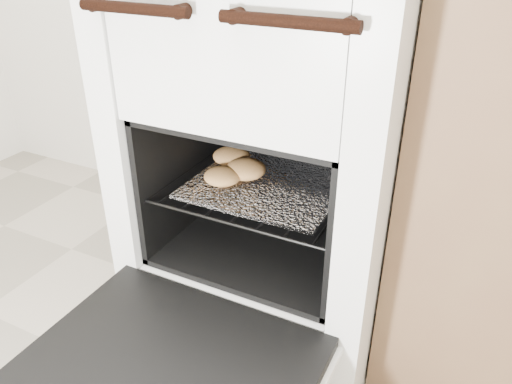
# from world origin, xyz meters

# --- Properties ---
(stove) EXTENTS (0.64, 0.71, 0.98)m
(stove) POSITION_xyz_m (0.07, 1.14, 0.48)
(stove) COLOR white
(stove) RESTS_ON ground
(oven_door) EXTENTS (0.57, 0.45, 0.04)m
(oven_door) POSITION_xyz_m (0.07, 0.61, 0.21)
(oven_door) COLOR black
(oven_door) RESTS_ON stove
(oven_rack) EXTENTS (0.47, 0.45, 0.01)m
(oven_rack) POSITION_xyz_m (0.07, 1.07, 0.41)
(oven_rack) COLOR black
(oven_rack) RESTS_ON stove
(foil_sheet) EXTENTS (0.36, 0.32, 0.01)m
(foil_sheet) POSITION_xyz_m (0.07, 1.05, 0.42)
(foil_sheet) COLOR white
(foil_sheet) RESTS_ON oven_rack
(baked_rolls) EXTENTS (0.21, 0.23, 0.05)m
(baked_rolls) POSITION_xyz_m (-0.03, 1.06, 0.44)
(baked_rolls) COLOR tan
(baked_rolls) RESTS_ON foil_sheet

